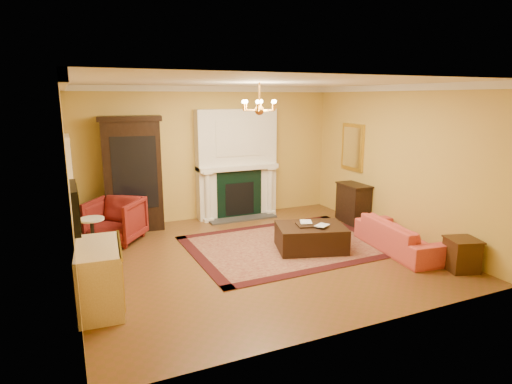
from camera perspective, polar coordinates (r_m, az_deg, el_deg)
floor at (r=7.73m, az=0.42°, el=-8.49°), size 6.00×5.50×0.02m
ceiling at (r=7.22m, az=0.46°, el=14.50°), size 6.00×5.50×0.02m
wall_back at (r=9.87m, az=-6.24°, el=5.12°), size 6.00×0.02×3.00m
wall_front at (r=5.00m, az=13.66°, el=-2.47°), size 6.00×0.02×3.00m
wall_left at (r=6.69m, az=-23.76°, el=0.57°), size 0.02×5.50×3.00m
wall_right at (r=8.98m, az=18.24°, el=3.83°), size 0.02×5.50×3.00m
fireplace at (r=9.94m, az=-2.57°, el=3.45°), size 1.90×0.70×2.50m
crown_molding at (r=8.09m, az=-2.43°, el=13.78°), size 6.00×5.50×0.12m
doorway at (r=8.44m, az=-23.27°, el=-0.24°), size 0.08×1.05×2.10m
tv_panel at (r=6.13m, az=-22.96°, el=-1.81°), size 0.09×0.95×0.58m
gilt_mirror at (r=10.01m, az=12.74°, el=5.85°), size 0.06×0.76×1.05m
chandelier at (r=7.21m, az=0.45°, el=11.30°), size 0.63×0.55×0.53m
oriental_rug at (r=8.24m, az=4.21°, el=-7.04°), size 3.70×2.81×0.01m
china_cabinet at (r=9.28m, az=-16.05°, el=2.00°), size 1.20×0.66×2.29m
wingback_armchair at (r=8.72m, az=-18.23°, el=-3.35°), size 1.24×1.23×0.94m
pedestal_table at (r=7.89m, az=-20.92°, el=-5.49°), size 0.42×0.42×0.75m
commode at (r=6.15m, az=-20.11°, el=-10.55°), size 0.63×1.19×0.86m
coral_sofa at (r=8.25m, az=18.65°, el=-4.96°), size 0.79×1.98×0.75m
end_table at (r=7.75m, az=25.73°, el=-7.62°), size 0.55×0.55×0.51m
console_table at (r=9.81m, az=12.83°, el=-1.57°), size 0.46×0.77×0.85m
leather_ottoman at (r=7.97m, az=7.31°, el=-6.01°), size 1.42×1.20×0.45m
ottoman_tray at (r=7.89m, az=7.09°, el=-4.36°), size 0.51×0.44×0.03m
book_a at (r=7.90m, az=5.95°, el=-3.14°), size 0.20×0.11×0.28m
book_b at (r=7.80m, az=8.20°, el=-3.47°), size 0.11×0.18×0.26m
topiary_left at (r=9.67m, az=-5.71°, el=4.78°), size 0.16×0.16×0.43m
topiary_right at (r=10.10m, az=0.74°, el=5.27°), size 0.17×0.17×0.47m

